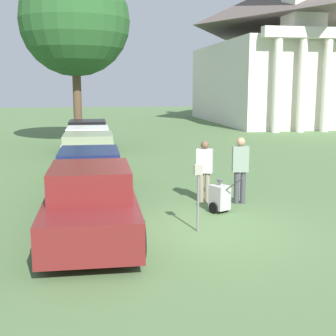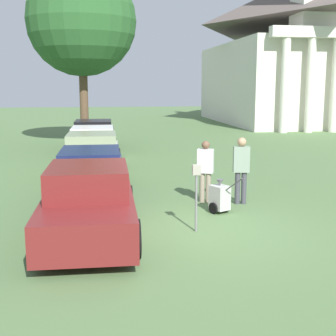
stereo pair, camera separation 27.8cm
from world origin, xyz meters
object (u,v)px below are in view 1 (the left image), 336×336
at_px(parked_car_white, 88,145).
at_px(church, 268,52).
at_px(parking_meter, 198,186).
at_px(parked_car_black, 88,136).
at_px(person_worker, 205,168).
at_px(person_supervisor, 240,166).
at_px(parked_car_navy, 90,177).
at_px(parked_car_maroon, 91,204).
at_px(equipment_cart, 220,197).
at_px(parked_car_sage, 89,156).

xyz_separation_m(parked_car_white, church, (15.07, 18.68, 5.16)).
bearing_deg(parking_meter, parked_car_black, 99.71).
height_order(parked_car_white, person_worker, person_worker).
xyz_separation_m(parked_car_black, person_supervisor, (3.95, -11.09, 0.33)).
bearing_deg(church, parked_car_white, -128.89).
distance_m(parked_car_navy, parked_car_white, 6.70).
relative_size(person_worker, person_supervisor, 0.94).
bearing_deg(parked_car_white, parking_meter, -75.67).
bearing_deg(parked_car_maroon, parking_meter, -0.53).
height_order(parked_car_maroon, parked_car_white, parked_car_maroon).
bearing_deg(parked_car_maroon, church, 63.44).
distance_m(parked_car_white, parked_car_black, 3.43).
xyz_separation_m(parked_car_white, person_worker, (3.05, -7.36, 0.26)).
bearing_deg(parked_car_white, person_supervisor, -61.40).
bearing_deg(parked_car_maroon, person_worker, 39.80).
distance_m(parking_meter, equipment_cart, 1.79).
relative_size(parking_meter, person_worker, 0.88).
height_order(person_supervisor, equipment_cart, person_supervisor).
height_order(parked_car_navy, parking_meter, parking_meter).
bearing_deg(church, equipment_cart, -113.69).
distance_m(parked_car_sage, parked_car_white, 3.03).
xyz_separation_m(parked_car_white, parked_car_black, (0.00, 3.43, -0.00)).
xyz_separation_m(parking_meter, equipment_cart, (0.90, 1.42, -0.63)).
distance_m(parked_car_sage, person_worker, 5.30).
relative_size(parked_car_white, person_worker, 2.91).
relative_size(parked_car_sage, church, 0.21).
bearing_deg(parked_car_sage, person_supervisor, -48.18).
bearing_deg(person_worker, church, -91.64).
bearing_deg(church, person_worker, -114.78).
relative_size(parked_car_maroon, equipment_cart, 4.78).
xyz_separation_m(parked_car_navy, church, (15.07, 25.38, 5.18)).
distance_m(parked_car_maroon, person_worker, 3.90).
distance_m(parked_car_maroon, person_supervisor, 4.49).
bearing_deg(parked_car_black, parking_meter, -78.95).
bearing_deg(equipment_cart, parked_car_white, 83.05).
bearing_deg(parked_car_black, person_worker, -72.89).
xyz_separation_m(parked_car_sage, person_worker, (3.05, -4.32, 0.25)).
bearing_deg(church, parked_car_maroon, -117.90).
bearing_deg(person_worker, equipment_cart, 119.69).
bearing_deg(parked_car_black, equipment_cart, -73.70).
height_order(parked_car_maroon, person_supervisor, person_supervisor).
height_order(parked_car_sage, church, church).
distance_m(parked_car_maroon, parked_car_black, 13.21).
bearing_deg(parking_meter, person_supervisor, 52.66).
relative_size(person_worker, church, 0.07).
xyz_separation_m(parked_car_navy, person_worker, (3.05, -0.66, 0.28)).
height_order(parked_car_maroon, equipment_cart, parked_car_maroon).
distance_m(parked_car_sage, parked_car_black, 6.46).
xyz_separation_m(parked_car_navy, parked_car_white, (0.00, 6.70, 0.02)).
relative_size(parked_car_navy, parking_meter, 3.44).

